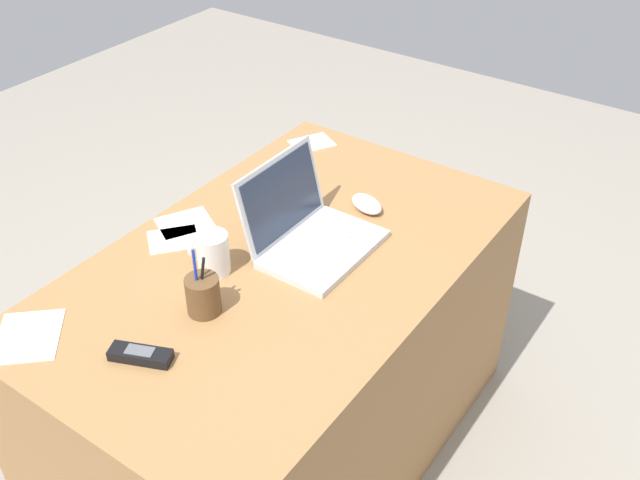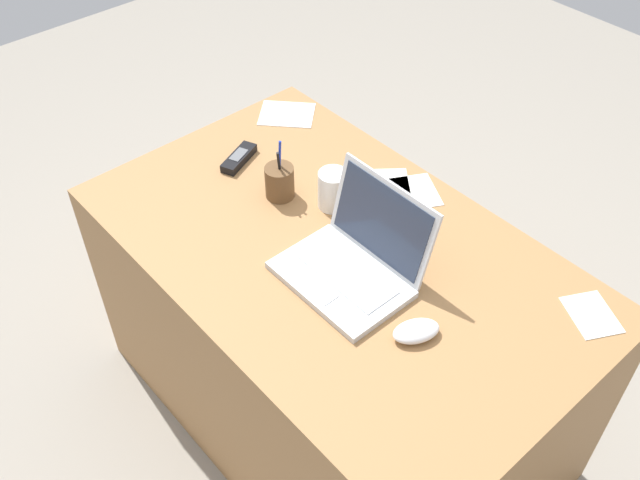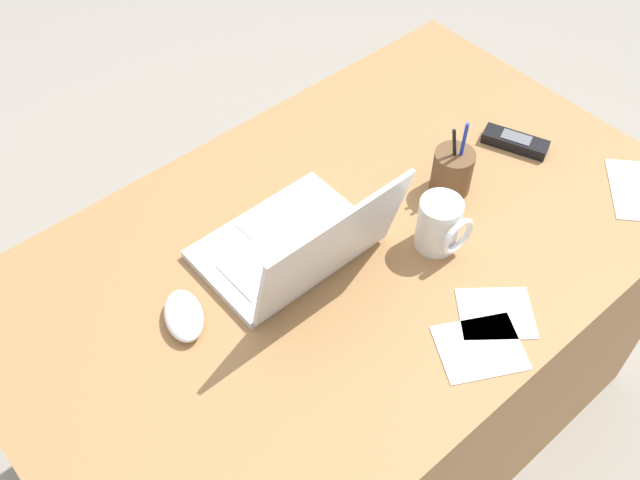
{
  "view_description": "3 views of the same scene",
  "coord_description": "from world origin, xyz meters",
  "px_view_note": "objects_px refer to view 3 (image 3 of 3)",
  "views": [
    {
      "loc": [
        -1.16,
        -0.93,
        1.86
      ],
      "look_at": [
        0.08,
        -0.07,
        0.77
      ],
      "focal_mm": 41.11,
      "sensor_mm": 36.0,
      "label": 1
    },
    {
      "loc": [
        0.93,
        -0.88,
        1.99
      ],
      "look_at": [
        0.02,
        -0.08,
        0.82
      ],
      "focal_mm": 39.85,
      "sensor_mm": 36.0,
      "label": 2
    },
    {
      "loc": [
        0.6,
        0.63,
        1.78
      ],
      "look_at": [
        0.06,
        0.0,
        0.79
      ],
      "focal_mm": 40.86,
      "sensor_mm": 36.0,
      "label": 3
    }
  ],
  "objects_px": {
    "computer_mouse": "(184,316)",
    "pen_holder": "(452,171)",
    "laptop": "(299,246)",
    "coffee_mug_white": "(440,225)",
    "cordless_phone": "(515,142)"
  },
  "relations": [
    {
      "from": "cordless_phone",
      "to": "pen_holder",
      "type": "height_order",
      "value": "pen_holder"
    },
    {
      "from": "computer_mouse",
      "to": "laptop",
      "type": "bearing_deg",
      "value": -164.2
    },
    {
      "from": "computer_mouse",
      "to": "pen_holder",
      "type": "xyz_separation_m",
      "value": [
        -0.58,
        0.08,
        0.03
      ]
    },
    {
      "from": "cordless_phone",
      "to": "pen_holder",
      "type": "relative_size",
      "value": 0.82
    },
    {
      "from": "computer_mouse",
      "to": "pen_holder",
      "type": "height_order",
      "value": "pen_holder"
    },
    {
      "from": "coffee_mug_white",
      "to": "pen_holder",
      "type": "height_order",
      "value": "pen_holder"
    },
    {
      "from": "coffee_mug_white",
      "to": "pen_holder",
      "type": "bearing_deg",
      "value": -146.17
    },
    {
      "from": "laptop",
      "to": "computer_mouse",
      "type": "bearing_deg",
      "value": -7.04
    },
    {
      "from": "cordless_phone",
      "to": "pen_holder",
      "type": "xyz_separation_m",
      "value": [
        0.2,
        -0.01,
        0.04
      ]
    },
    {
      "from": "laptop",
      "to": "cordless_phone",
      "type": "xyz_separation_m",
      "value": [
        -0.54,
        0.06,
        -0.03
      ]
    },
    {
      "from": "computer_mouse",
      "to": "cordless_phone",
      "type": "bearing_deg",
      "value": -163.49
    },
    {
      "from": "computer_mouse",
      "to": "coffee_mug_white",
      "type": "distance_m",
      "value": 0.49
    },
    {
      "from": "computer_mouse",
      "to": "cordless_phone",
      "type": "relative_size",
      "value": 0.77
    },
    {
      "from": "laptop",
      "to": "computer_mouse",
      "type": "distance_m",
      "value": 0.24
    },
    {
      "from": "cordless_phone",
      "to": "pen_holder",
      "type": "bearing_deg",
      "value": -1.71
    }
  ]
}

